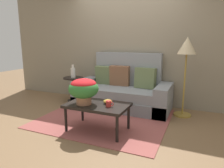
% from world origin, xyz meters
% --- Properties ---
extents(ground_plane, '(14.00, 14.00, 0.00)m').
position_xyz_m(ground_plane, '(0.00, 0.00, 0.00)').
color(ground_plane, brown).
extents(wall_back, '(6.40, 0.12, 2.95)m').
position_xyz_m(wall_back, '(0.00, 1.21, 1.48)').
color(wall_back, gray).
rests_on(wall_back, ground).
extents(area_rug, '(2.25, 1.95, 0.01)m').
position_xyz_m(area_rug, '(0.00, -0.02, 0.01)').
color(area_rug, '#994C47').
rests_on(area_rug, ground).
extents(couch, '(2.01, 0.87, 1.16)m').
position_xyz_m(couch, '(0.06, 0.75, 0.33)').
color(couch, slate).
rests_on(couch, ground).
extents(coffee_table, '(0.97, 0.59, 0.44)m').
position_xyz_m(coffee_table, '(0.12, -0.54, 0.40)').
color(coffee_table, black).
rests_on(coffee_table, ground).
extents(side_table, '(0.47, 0.47, 0.58)m').
position_xyz_m(side_table, '(-1.17, 0.71, 0.40)').
color(side_table, black).
rests_on(side_table, ground).
extents(floor_lamp, '(0.34, 0.34, 1.48)m').
position_xyz_m(floor_lamp, '(1.30, 0.72, 1.20)').
color(floor_lamp, olive).
rests_on(floor_lamp, ground).
extents(potted_plant, '(0.46, 0.46, 0.40)m').
position_xyz_m(potted_plant, '(-0.07, -0.62, 0.69)').
color(potted_plant, '#A36B4C').
rests_on(potted_plant, coffee_table).
extents(coffee_mug, '(0.12, 0.08, 0.09)m').
position_xyz_m(coffee_mug, '(0.34, -0.58, 0.49)').
color(coffee_mug, red).
rests_on(coffee_mug, coffee_table).
extents(snack_bowl, '(0.14, 0.14, 0.07)m').
position_xyz_m(snack_bowl, '(0.26, -0.47, 0.48)').
color(snack_bowl, gold).
rests_on(snack_bowl, coffee_table).
extents(table_vase, '(0.11, 0.11, 0.30)m').
position_xyz_m(table_vase, '(-1.16, 0.69, 0.70)').
color(table_vase, silver).
rests_on(table_vase, side_table).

